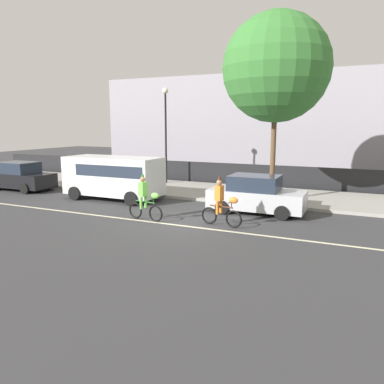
{
  "coord_description": "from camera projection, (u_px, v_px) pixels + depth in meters",
  "views": [
    {
      "loc": [
        6.47,
        -12.89,
        3.79
      ],
      "look_at": [
        0.1,
        1.2,
        1.0
      ],
      "focal_mm": 35.0,
      "sensor_mm": 36.0,
      "label": 1
    }
  ],
  "objects": [
    {
      "name": "ground_plane",
      "position": [
        177.0,
        221.0,
        14.86
      ],
      "size": [
        80.0,
        80.0,
        0.0
      ],
      "primitive_type": "plane",
      "color": "#38383A"
    },
    {
      "name": "road_centre_line",
      "position": [
        172.0,
        224.0,
        14.41
      ],
      "size": [
        36.0,
        0.14,
        0.01
      ],
      "primitive_type": "cube",
      "color": "beige",
      "rests_on": "ground"
    },
    {
      "name": "sidewalk_curb",
      "position": [
        230.0,
        193.0,
        20.67
      ],
      "size": [
        60.0,
        5.0,
        0.15
      ],
      "primitive_type": "cube",
      "color": "#9E9B93",
      "rests_on": "ground"
    },
    {
      "name": "fence_line",
      "position": [
        245.0,
        175.0,
        23.16
      ],
      "size": [
        40.0,
        0.08,
        1.4
      ],
      "primitive_type": "cube",
      "color": "black",
      "rests_on": "ground"
    },
    {
      "name": "building_backdrop",
      "position": [
        284.0,
        125.0,
        30.09
      ],
      "size": [
        28.0,
        8.0,
        7.49
      ],
      "primitive_type": "cube",
      "color": "#99939E",
      "rests_on": "ground"
    },
    {
      "name": "parade_cyclist_lime",
      "position": [
        145.0,
        200.0,
        14.91
      ],
      "size": [
        1.71,
        0.52,
        1.92
      ],
      "color": "black",
      "rests_on": "ground"
    },
    {
      "name": "parade_cyclist_orange",
      "position": [
        222.0,
        204.0,
        14.05
      ],
      "size": [
        1.71,
        0.52,
        1.92
      ],
      "color": "black",
      "rests_on": "ground"
    },
    {
      "name": "parked_van_white",
      "position": [
        115.0,
        175.0,
        19.04
      ],
      "size": [
        5.0,
        2.22,
        2.18
      ],
      "color": "white",
      "rests_on": "ground"
    },
    {
      "name": "parked_car_silver",
      "position": [
        256.0,
        195.0,
        16.2
      ],
      "size": [
        4.1,
        1.92,
        1.64
      ],
      "color": "#B7BABF",
      "rests_on": "ground"
    },
    {
      "name": "parked_car_black",
      "position": [
        20.0,
        177.0,
        21.93
      ],
      "size": [
        4.1,
        1.92,
        1.64
      ],
      "color": "black",
      "rests_on": "ground"
    },
    {
      "name": "street_lamp_post",
      "position": [
        166.0,
        121.0,
        23.18
      ],
      "size": [
        0.36,
        0.36,
        5.86
      ],
      "color": "black",
      "rests_on": "sidewalk_curb"
    },
    {
      "name": "street_tree_near_lamp",
      "position": [
        276.0,
        68.0,
        16.93
      ],
      "size": [
        4.9,
        4.9,
        8.62
      ],
      "color": "brown",
      "rests_on": "sidewalk_curb"
    }
  ]
}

